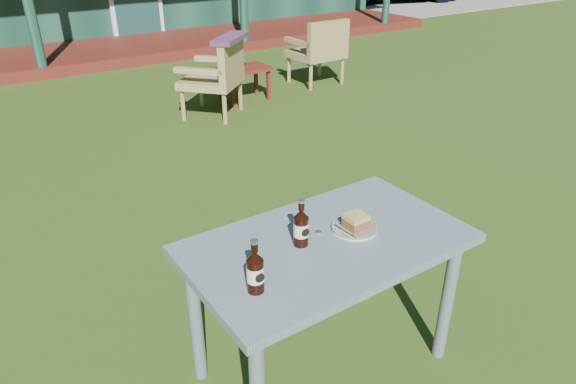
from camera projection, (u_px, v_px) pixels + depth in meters
ground at (187, 224)px, 3.68m from camera, size 80.00×80.00×0.00m
cafe_table at (327, 259)px, 2.22m from camera, size 1.20×0.70×0.72m
plate at (355, 228)px, 2.25m from camera, size 0.20×0.20×0.01m
cake_slice at (356, 221)px, 2.23m from camera, size 0.09×0.09×0.06m
fork at (345, 232)px, 2.21m from camera, size 0.02×0.14×0.00m
cola_bottle_near at (301, 227)px, 2.11m from camera, size 0.06×0.07×0.21m
cola_bottle_far at (255, 271)px, 1.84m from camera, size 0.06×0.07×0.22m
bottle_cap at (318, 232)px, 2.22m from camera, size 0.03×0.03×0.01m
armchair_left at (218, 74)px, 5.59m from camera, size 0.84×0.84×0.83m
armchair_right at (320, 49)px, 6.71m from camera, size 0.64×0.60×0.85m
floral_throw at (230, 38)px, 5.37m from camera, size 0.62×0.59×0.05m
side_table at (244, 72)px, 6.16m from camera, size 0.60×0.40×0.40m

